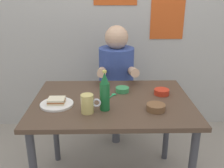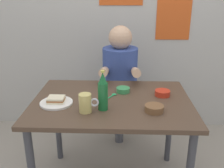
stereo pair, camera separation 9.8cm
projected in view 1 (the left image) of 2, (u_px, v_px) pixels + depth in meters
name	position (u px, v px, depth m)	size (l,w,h in m)	color
wall_back	(110.00, 7.00, 2.59)	(4.40, 0.09, 2.60)	#ADA89E
dining_table	(112.00, 112.00, 1.84)	(1.10, 0.80, 0.74)	#4C3828
stool	(116.00, 110.00, 2.53)	(0.34, 0.34, 0.45)	#4C4C51
person_seated	(116.00, 70.00, 2.38)	(0.33, 0.56, 0.72)	#33478C
plate_orange	(57.00, 104.00, 1.72)	(0.22, 0.22, 0.01)	silver
sandwich	(57.00, 101.00, 1.71)	(0.11, 0.09, 0.04)	beige
beer_mug	(88.00, 104.00, 1.60)	(0.13, 0.08, 0.12)	#D1BC66
beer_bottle	(105.00, 92.00, 1.62)	(0.06, 0.06, 0.26)	#19602D
dip_bowl_green	(122.00, 89.00, 1.94)	(0.10, 0.10, 0.03)	#388C4C
condiment_bowl_brown	(156.00, 107.00, 1.64)	(0.12, 0.12, 0.04)	brown
sauce_bowl_chili	(162.00, 92.00, 1.89)	(0.11, 0.11, 0.04)	red
spoon	(112.00, 95.00, 1.87)	(0.08, 0.11, 0.01)	#26A559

